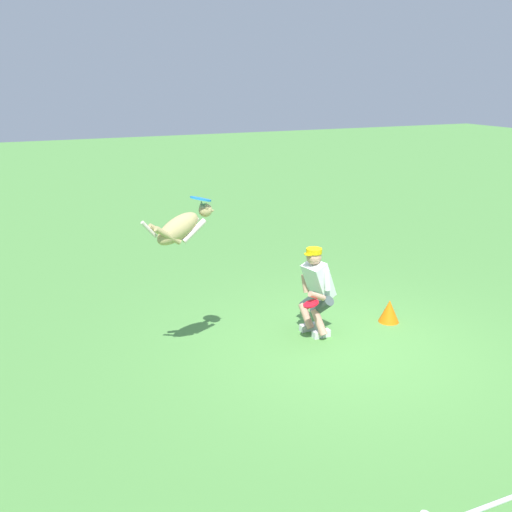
# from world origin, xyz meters

# --- Properties ---
(ground_plane) EXTENTS (60.00, 60.00, 0.00)m
(ground_plane) POSITION_xyz_m (0.00, 0.00, 0.00)
(ground_plane) COLOR #529143
(person) EXTENTS (0.55, 0.66, 1.29)m
(person) POSITION_xyz_m (0.22, -0.61, 0.70)
(person) COLOR silver
(person) RESTS_ON ground_plane
(dog) EXTENTS (1.01, 0.41, 0.53)m
(dog) POSITION_xyz_m (2.19, -0.53, 1.81)
(dog) COLOR tan
(frisbee_flying) EXTENTS (0.28, 0.28, 0.10)m
(frisbee_flying) POSITION_xyz_m (1.90, -0.61, 2.12)
(frisbee_flying) COLOR #2288DF
(frisbee_held) EXTENTS (0.28, 0.29, 0.12)m
(frisbee_held) POSITION_xyz_m (0.47, -0.32, 0.61)
(frisbee_held) COLOR red
(frisbee_held) RESTS_ON person
(training_cone) EXTENTS (0.31, 0.31, 0.35)m
(training_cone) POSITION_xyz_m (-1.01, -0.54, 0.17)
(training_cone) COLOR orange
(training_cone) RESTS_ON ground_plane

